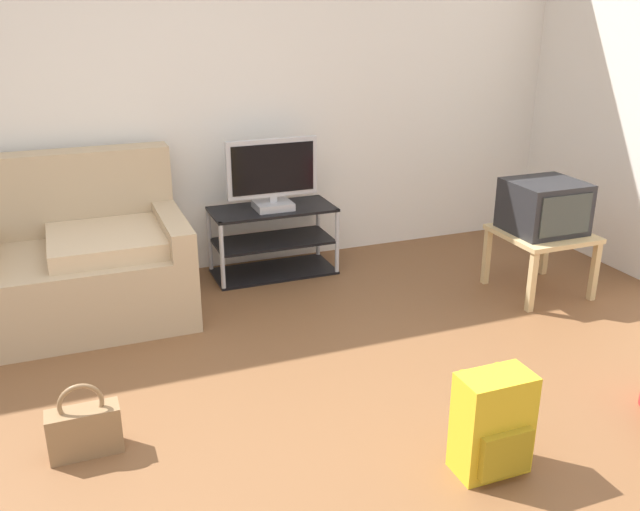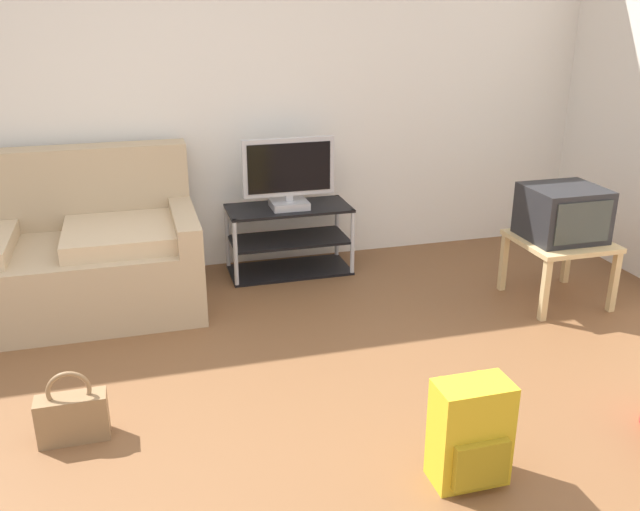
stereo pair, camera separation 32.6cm
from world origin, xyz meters
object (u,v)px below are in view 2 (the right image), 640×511
at_px(tv_stand, 289,240).
at_px(handbag, 72,416).
at_px(couch, 43,258).
at_px(flat_tv, 289,174).
at_px(side_table, 560,248).
at_px(backpack, 470,434).
at_px(crt_tv, 563,213).

relative_size(tv_stand, handbag, 2.51).
bearing_deg(tv_stand, couch, -172.55).
bearing_deg(tv_stand, handbag, -129.18).
bearing_deg(couch, tv_stand, 7.45).
relative_size(couch, flat_tv, 2.94).
height_order(tv_stand, flat_tv, flat_tv).
height_order(couch, side_table, couch).
bearing_deg(handbag, couch, 98.50).
xyz_separation_m(tv_stand, handbag, (-1.37, -1.68, -0.12)).
distance_m(side_table, backpack, 1.99).
relative_size(couch, side_table, 3.41).
xyz_separation_m(tv_stand, side_table, (1.53, -0.95, 0.12)).
bearing_deg(backpack, couch, 115.63).
bearing_deg(crt_tv, couch, 166.96).
xyz_separation_m(couch, side_table, (3.12, -0.74, 0.02)).
bearing_deg(side_table, backpack, -133.13).
bearing_deg(backpack, flat_tv, 80.88).
distance_m(backpack, handbag, 1.70).
distance_m(couch, side_table, 3.21).
bearing_deg(flat_tv, handbag, -129.56).
distance_m(tv_stand, flat_tv, 0.48).
relative_size(flat_tv, side_table, 1.16).
bearing_deg(flat_tv, crt_tv, -30.74).
bearing_deg(flat_tv, couch, -173.34).
height_order(side_table, backpack, backpack).
bearing_deg(crt_tv, flat_tv, 149.26).
height_order(flat_tv, crt_tv, flat_tv).
bearing_deg(flat_tv, tv_stand, 90.00).
distance_m(couch, handbag, 1.51).
bearing_deg(backpack, crt_tv, 33.97).
bearing_deg(crt_tv, tv_stand, 148.65).
height_order(side_table, crt_tv, crt_tv).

